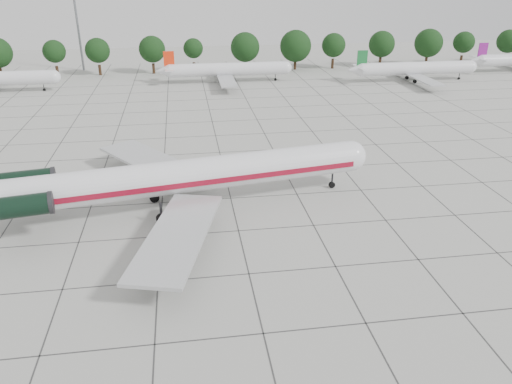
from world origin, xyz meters
TOP-DOWN VIEW (x-y plane):
  - ground at (0.00, 0.00)m, footprint 260.00×260.00m
  - apron_joints at (0.00, 15.00)m, footprint 170.00×170.00m
  - main_airliner at (-7.68, 5.73)m, footprint 47.58×37.15m
  - bg_airliner_c at (5.81, 71.94)m, footprint 28.24×27.20m
  - bg_airliner_d at (49.67, 66.65)m, footprint 28.24×27.20m
  - tree_line at (-11.68, 85.00)m, footprint 249.86×8.44m
  - floodlight_mast at (-30.00, 92.00)m, footprint 1.60×1.60m

SIDE VIEW (x-z plane):
  - ground at x=0.00m, z-range 0.00..0.00m
  - apron_joints at x=0.00m, z-range 0.00..0.02m
  - bg_airliner_c at x=5.81m, z-range -0.79..6.61m
  - bg_airliner_d at x=49.67m, z-range -0.79..6.61m
  - main_airliner at x=-7.68m, z-range -1.65..9.59m
  - tree_line at x=-11.68m, z-range 0.87..11.09m
  - floodlight_mast at x=-30.00m, z-range 1.56..27.01m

